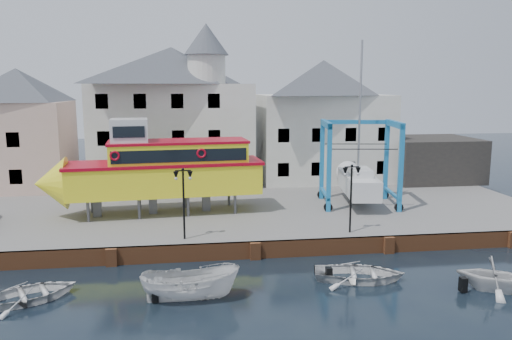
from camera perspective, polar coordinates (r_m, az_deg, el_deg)
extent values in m
plane|color=black|center=(29.10, -0.10, -10.14)|extent=(140.00, 140.00, 0.00)
cube|color=#5F5D5A|center=(39.44, -2.23, -4.09)|extent=(44.00, 22.00, 1.00)
cube|color=brown|center=(29.05, -0.14, -9.13)|extent=(44.00, 0.25, 1.00)
cube|color=brown|center=(28.99, -16.19, -9.56)|extent=(0.60, 0.36, 1.00)
cube|color=brown|center=(28.89, -0.09, -9.24)|extent=(0.60, 0.36, 1.00)
cube|color=brown|center=(30.93, 14.93, -8.29)|extent=(0.60, 0.36, 1.00)
cube|color=#CBA794|center=(47.65, -25.25, 2.56)|extent=(8.00, 7.00, 7.50)
pyramid|color=#383B43|center=(47.38, -25.69, 8.75)|extent=(8.00, 7.00, 2.80)
cube|color=black|center=(44.53, -25.75, -0.71)|extent=(1.00, 0.08, 1.20)
cube|color=black|center=(44.14, -26.03, 3.13)|extent=(1.00, 0.08, 1.20)
cube|color=silver|center=(45.88, -9.42, 4.05)|extent=(14.00, 8.00, 9.00)
pyramid|color=#383B43|center=(45.71, -9.63, 11.68)|extent=(14.00, 8.00, 3.20)
cube|color=black|center=(42.87, -16.83, -0.53)|extent=(1.00, 0.08, 1.20)
cube|color=black|center=(42.49, -12.83, -0.44)|extent=(1.00, 0.08, 1.20)
cube|color=black|center=(42.32, -8.78, -0.35)|extent=(1.00, 0.08, 1.20)
cube|color=black|center=(42.36, -4.72, -0.26)|extent=(1.00, 0.08, 1.20)
cube|color=black|center=(42.46, -17.02, 3.46)|extent=(1.00, 0.08, 1.20)
cube|color=black|center=(42.08, -12.98, 3.59)|extent=(1.00, 0.08, 1.20)
cube|color=black|center=(41.91, -8.89, 3.69)|extent=(1.00, 0.08, 1.20)
cube|color=black|center=(41.96, -4.78, 3.78)|extent=(1.00, 0.08, 1.20)
cube|color=black|center=(42.27, -17.22, 7.51)|extent=(1.00, 0.08, 1.20)
cube|color=black|center=(41.89, -13.14, 7.67)|extent=(1.00, 0.08, 1.20)
cube|color=black|center=(41.72, -8.99, 7.79)|extent=(1.00, 0.08, 1.20)
cube|color=black|center=(41.76, -4.84, 7.88)|extent=(1.00, 0.08, 1.20)
cylinder|color=silver|center=(43.30, -5.67, 11.37)|extent=(3.20, 3.20, 2.40)
cone|color=#383B43|center=(43.46, -5.73, 14.66)|extent=(3.80, 3.80, 2.60)
cube|color=silver|center=(48.09, 7.57, 3.75)|extent=(12.00, 8.00, 8.00)
pyramid|color=#383B43|center=(47.85, 7.71, 10.43)|extent=(12.00, 8.00, 3.20)
cube|color=black|center=(43.57, 3.14, 0.03)|extent=(1.00, 0.08, 1.20)
cube|color=black|center=(44.23, 6.96, 0.12)|extent=(1.00, 0.08, 1.20)
cube|color=black|center=(45.07, 10.66, 0.20)|extent=(1.00, 0.08, 1.20)
cube|color=black|center=(46.10, 14.20, 0.28)|extent=(1.00, 0.08, 1.20)
cube|color=black|center=(43.17, 3.18, 3.96)|extent=(1.00, 0.08, 1.20)
cube|color=black|center=(43.84, 7.04, 3.99)|extent=(1.00, 0.08, 1.20)
cube|color=black|center=(44.69, 10.78, 4.00)|extent=(1.00, 0.08, 1.20)
cube|color=black|center=(45.73, 14.35, 3.99)|extent=(1.00, 0.08, 1.20)
cube|color=black|center=(50.08, 19.24, 1.22)|extent=(8.00, 7.00, 4.00)
cylinder|color=black|center=(29.16, -8.26, -4.04)|extent=(0.12, 0.12, 4.00)
cube|color=black|center=(28.75, -8.35, -0.07)|extent=(0.90, 0.06, 0.06)
sphere|color=black|center=(28.74, -8.36, 0.07)|extent=(0.16, 0.16, 0.16)
cone|color=black|center=(28.81, -9.14, -0.61)|extent=(0.32, 0.32, 0.45)
sphere|color=silver|center=(28.84, -9.13, -0.96)|extent=(0.18, 0.18, 0.18)
cone|color=black|center=(28.79, -7.54, -0.58)|extent=(0.32, 0.32, 0.45)
sphere|color=silver|center=(28.83, -7.54, -0.93)|extent=(0.18, 0.18, 0.18)
cylinder|color=black|center=(30.71, 10.78, -3.42)|extent=(0.12, 0.12, 4.00)
cube|color=black|center=(30.32, 10.90, 0.36)|extent=(0.90, 0.06, 0.06)
sphere|color=black|center=(30.31, 10.90, 0.49)|extent=(0.16, 0.16, 0.16)
cone|color=black|center=(30.24, 10.17, -0.16)|extent=(0.32, 0.32, 0.45)
sphere|color=silver|center=(30.27, 10.16, -0.50)|extent=(0.18, 0.18, 0.18)
cone|color=black|center=(30.49, 11.60, -0.13)|extent=(0.32, 0.32, 0.45)
sphere|color=silver|center=(30.52, 11.59, -0.46)|extent=(0.18, 0.18, 0.18)
cylinder|color=#59595E|center=(34.57, -18.64, -4.52)|extent=(0.22, 0.22, 1.40)
cylinder|color=#59595E|center=(37.09, -18.23, -3.55)|extent=(0.22, 0.22, 1.40)
cylinder|color=#59595E|center=(34.36, -13.21, -4.35)|extent=(0.22, 0.22, 1.40)
cylinder|color=#59595E|center=(36.90, -13.17, -3.39)|extent=(0.22, 0.22, 1.40)
cylinder|color=#59595E|center=(34.45, -7.77, -4.14)|extent=(0.22, 0.22, 1.40)
cylinder|color=#59595E|center=(36.99, -8.11, -3.20)|extent=(0.22, 0.22, 1.40)
cylinder|color=#59595E|center=(34.86, -2.41, -3.89)|extent=(0.22, 0.22, 1.40)
cylinder|color=#59595E|center=(37.37, -3.11, -2.98)|extent=(0.22, 0.22, 1.40)
cube|color=#59595E|center=(35.78, -17.68, -3.99)|extent=(0.60, 0.51, 1.40)
cube|color=#59595E|center=(35.62, -11.69, -3.80)|extent=(0.60, 0.51, 1.40)
cube|color=#59595E|center=(35.85, -5.72, -3.56)|extent=(0.60, 0.51, 1.40)
cube|color=yellow|center=(35.29, -10.27, -1.01)|extent=(13.30, 4.63, 2.05)
cone|color=yellow|center=(35.82, -22.42, -1.43)|extent=(2.34, 3.70, 3.54)
cube|color=#A10619|center=(35.10, -10.33, 0.78)|extent=(13.59, 4.80, 0.21)
cube|color=yellow|center=(35.06, -8.84, 1.89)|extent=(9.55, 3.94, 1.49)
cube|color=black|center=(33.46, -8.65, 1.61)|extent=(8.92, 0.81, 0.84)
cube|color=black|center=(36.65, -9.01, 2.29)|extent=(8.92, 0.81, 0.84)
cube|color=#A10619|center=(34.96, -8.87, 3.24)|extent=(9.75, 4.05, 0.17)
cube|color=silver|center=(34.83, -14.28, 4.30)|extent=(2.62, 2.62, 1.70)
cube|color=black|center=(33.59, -14.34, 4.23)|extent=(2.03, 0.23, 0.75)
torus|color=#A10619|center=(33.38, -15.86, 1.57)|extent=(0.66, 0.18, 0.65)
torus|color=#A10619|center=(33.51, -6.27, 1.91)|extent=(0.66, 0.18, 0.65)
cube|color=#1868A2|center=(35.33, 8.34, 0.19)|extent=(0.35, 0.35, 6.23)
cylinder|color=black|center=(35.89, 8.23, -4.23)|extent=(0.65, 0.31, 0.62)
cube|color=#1868A2|center=(39.39, 7.55, 1.17)|extent=(0.35, 0.35, 6.23)
cylinder|color=black|center=(39.89, 7.46, -2.81)|extent=(0.65, 0.31, 0.62)
cube|color=#1868A2|center=(36.35, 16.22, 0.17)|extent=(0.35, 0.35, 6.23)
cylinder|color=black|center=(36.90, 16.01, -4.13)|extent=(0.65, 0.31, 0.62)
cube|color=#1868A2|center=(40.30, 14.66, 1.13)|extent=(0.35, 0.35, 6.23)
cylinder|color=black|center=(40.79, 14.49, -2.76)|extent=(0.65, 0.31, 0.62)
cube|color=#1868A2|center=(37.02, 8.03, 5.23)|extent=(0.95, 4.45, 0.44)
cube|color=#1868A2|center=(37.76, 7.84, -2.63)|extent=(0.86, 4.43, 0.19)
cube|color=#1868A2|center=(38.00, 15.59, 5.09)|extent=(0.95, 4.45, 0.44)
cube|color=#1868A2|center=(38.72, 15.25, -2.58)|extent=(0.86, 4.43, 0.19)
cube|color=#1868A2|center=(39.45, 11.28, 5.41)|extent=(5.33, 1.08, 0.31)
cube|color=silver|center=(38.02, 11.63, -1.56)|extent=(2.99, 6.90, 1.42)
cone|color=silver|center=(41.84, 10.61, -0.51)|extent=(2.23, 1.70, 2.05)
cube|color=#59595E|center=(38.23, 11.58, -3.06)|extent=(0.44, 1.62, 0.62)
cube|color=silver|center=(37.41, 11.81, -0.22)|extent=(1.80, 2.85, 0.53)
cylinder|color=#99999E|center=(37.80, 11.79, 6.94)|extent=(0.18, 0.18, 9.78)
cube|color=black|center=(36.03, 12.26, 2.34)|extent=(4.70, 0.81, 0.05)
cube|color=black|center=(39.15, 11.33, 2.94)|extent=(4.70, 0.81, 0.05)
imported|color=silver|center=(24.08, -7.47, -14.56)|extent=(4.59, 1.74, 1.77)
imported|color=silver|center=(26.68, 11.69, -12.22)|extent=(5.21, 4.24, 0.95)
imported|color=silver|center=(27.48, 25.48, -12.33)|extent=(4.41, 4.22, 1.80)
imported|color=silver|center=(26.10, -24.46, -13.42)|extent=(5.15, 4.61, 0.88)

